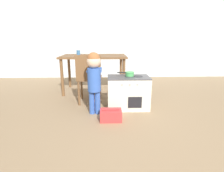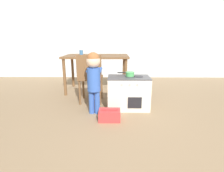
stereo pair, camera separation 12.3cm
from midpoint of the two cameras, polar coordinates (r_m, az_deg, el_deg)
The scene contains 9 objects.
ground_plane at distance 1.96m, azimuth 6.52°, elevation -17.58°, with size 16.00×16.00×0.00m, color #8E7556.
wall_back at distance 4.95m, azimuth 1.27°, elevation 17.88°, with size 10.00×0.06×2.60m.
play_kitchen at distance 2.72m, azimuth 4.02°, elevation -2.11°, with size 0.63×0.39×0.51m.
toy_pot at distance 2.65m, azimuth 4.38°, elevation 4.04°, with size 0.25×0.13×0.06m.
child_figure at distance 2.44m, azimuth -7.33°, elevation 3.69°, with size 0.21×0.35×0.89m.
toy_basket at distance 2.36m, azimuth -1.87°, elevation -9.50°, with size 0.28×0.19×0.16m.
dining_table at distance 3.59m, azimuth -6.91°, elevation 8.42°, with size 1.28×0.78×0.74m.
dining_chair_near at distance 2.91m, azimuth -8.65°, elevation 2.87°, with size 0.39×0.39×0.82m.
cup_on_table at distance 3.65m, azimuth -11.89°, elevation 10.56°, with size 0.07×0.07×0.10m.
Camera 1 is at (-0.33, -1.63, 1.05)m, focal length 28.00 mm.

